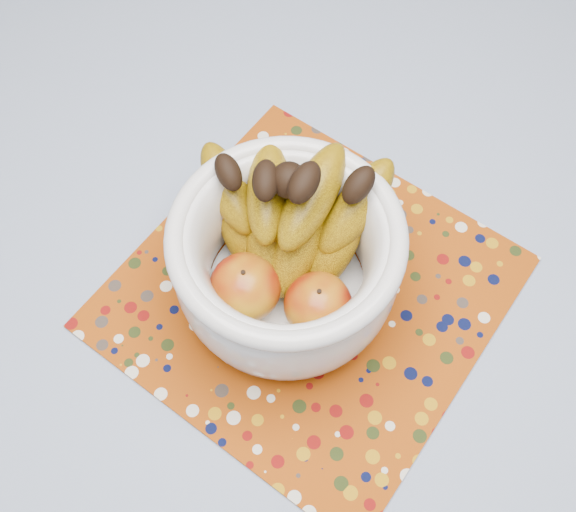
{
  "coord_description": "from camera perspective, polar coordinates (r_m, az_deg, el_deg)",
  "views": [
    {
      "loc": [
        0.08,
        -0.38,
        1.49
      ],
      "look_at": [
        -0.03,
        -0.06,
        0.85
      ],
      "focal_mm": 42.0,
      "sensor_mm": 36.0,
      "label": 1
    }
  ],
  "objects": [
    {
      "name": "placemat",
      "position": [
        0.8,
        1.75,
        -3.03
      ],
      "size": [
        0.51,
        0.51,
        0.0
      ],
      "primitive_type": "cube",
      "rotation": [
        0.0,
        0.0,
        -0.3
      ],
      "color": "#8E3807",
      "rests_on": "tablecloth"
    },
    {
      "name": "tablecloth",
      "position": [
        0.83,
        3.54,
        -0.09
      ],
      "size": [
        1.32,
        1.32,
        0.01
      ],
      "primitive_type": "cube",
      "color": "slate",
      "rests_on": "table"
    },
    {
      "name": "table",
      "position": [
        0.91,
        3.25,
        -2.5
      ],
      "size": [
        1.2,
        1.2,
        0.75
      ],
      "color": "brown",
      "rests_on": "ground"
    },
    {
      "name": "fruit_bowl",
      "position": [
        0.73,
        -0.23,
        0.91
      ],
      "size": [
        0.3,
        0.27,
        0.21
      ],
      "color": "silver",
      "rests_on": "placemat"
    }
  ]
}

